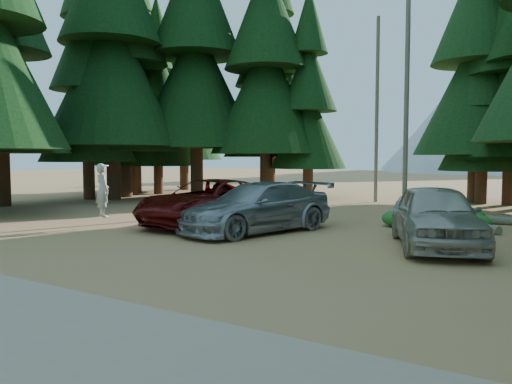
# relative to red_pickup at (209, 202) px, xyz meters

# --- Properties ---
(ground) EXTENTS (160.00, 160.00, 0.00)m
(ground) POSITION_rel_red_pickup_xyz_m (3.29, -3.75, -0.83)
(ground) COLOR #A78847
(ground) RESTS_ON ground
(forest_belt_north) EXTENTS (36.00, 7.00, 22.00)m
(forest_belt_north) POSITION_rel_red_pickup_xyz_m (3.29, 11.25, -0.83)
(forest_belt_north) COLOR black
(forest_belt_north) RESTS_ON ground
(forest_belt_west) EXTENTS (6.00, 22.00, 22.00)m
(forest_belt_west) POSITION_rel_red_pickup_xyz_m (-12.21, 0.25, -0.83)
(forest_belt_west) COLOR black
(forest_belt_west) RESTS_ON ground
(snag_front) EXTENTS (0.24, 0.24, 12.00)m
(snag_front) POSITION_rel_red_pickup_xyz_m (4.09, 10.75, 5.17)
(snag_front) COLOR #706B5A
(snag_front) RESTS_ON ground
(snag_back) EXTENTS (0.20, 0.20, 10.00)m
(snag_back) POSITION_rel_red_pickup_xyz_m (2.09, 12.25, 4.17)
(snag_back) COLOR #706B5A
(snag_back) RESTS_ON ground
(mountain_peak) EXTENTS (48.00, 50.00, 28.00)m
(mountain_peak) POSITION_rel_red_pickup_xyz_m (0.70, 84.48, 11.88)
(mountain_peak) COLOR #919599
(mountain_peak) RESTS_ON ground
(red_pickup) EXTENTS (2.94, 6.04, 1.65)m
(red_pickup) POSITION_rel_red_pickup_xyz_m (0.00, 0.00, 0.00)
(red_pickup) COLOR #560907
(red_pickup) RESTS_ON ground
(silver_minivan_center) EXTENTS (3.76, 6.01, 1.63)m
(silver_minivan_center) POSITION_rel_red_pickup_xyz_m (2.40, -0.55, -0.01)
(silver_minivan_center) COLOR #9D9FA5
(silver_minivan_center) RESTS_ON ground
(silver_minivan_right) EXTENTS (3.78, 5.46, 1.73)m
(silver_minivan_right) POSITION_rel_red_pickup_xyz_m (8.02, -0.36, 0.04)
(silver_minivan_right) COLOR #B0AC9C
(silver_minivan_right) RESTS_ON ground
(frisbee_player) EXTENTS (0.79, 0.65, 1.85)m
(frisbee_player) POSITION_rel_red_pickup_xyz_m (-2.61, -2.62, 0.49)
(frisbee_player) COLOR beige
(frisbee_player) RESTS_ON ground
(log_left) EXTENTS (3.94, 1.13, 0.28)m
(log_left) POSITION_rel_red_pickup_xyz_m (-1.60, 6.71, -0.68)
(log_left) COLOR #706B5A
(log_left) RESTS_ON ground
(log_mid) EXTENTS (2.82, 2.43, 0.28)m
(log_mid) POSITION_rel_red_pickup_xyz_m (7.93, 4.00, -0.68)
(log_mid) COLOR #706B5A
(log_mid) RESTS_ON ground
(shrub_far_left) EXTENTS (1.09, 1.09, 0.60)m
(shrub_far_left) POSITION_rel_red_pickup_xyz_m (-2.63, 6.14, -0.53)
(shrub_far_left) COLOR #216F26
(shrub_far_left) RESTS_ON ground
(shrub_left) EXTENTS (1.13, 1.13, 0.62)m
(shrub_left) POSITION_rel_red_pickup_xyz_m (1.18, 4.46, -0.52)
(shrub_left) COLOR #216F26
(shrub_left) RESTS_ON ground
(shrub_center_left) EXTENTS (1.21, 1.21, 0.67)m
(shrub_center_left) POSITION_rel_red_pickup_xyz_m (-0.21, 3.81, -0.49)
(shrub_center_left) COLOR #216F26
(shrub_center_left) RESTS_ON ground
(shrub_center_right) EXTENTS (1.05, 1.05, 0.58)m
(shrub_center_right) POSITION_rel_red_pickup_xyz_m (5.94, 3.15, -0.54)
(shrub_center_right) COLOR #216F26
(shrub_center_right) RESTS_ON ground
(shrub_right) EXTENTS (0.99, 0.99, 0.55)m
(shrub_right) POSITION_rel_red_pickup_xyz_m (8.50, 3.53, -0.55)
(shrub_right) COLOR #216F26
(shrub_right) RESTS_ON ground
(shrub_far_right) EXTENTS (1.15, 1.15, 0.63)m
(shrub_far_right) POSITION_rel_red_pickup_xyz_m (8.01, 4.99, -0.51)
(shrub_far_right) COLOR #216F26
(shrub_far_right) RESTS_ON ground
(shrub_edge_west) EXTENTS (0.73, 0.73, 0.40)m
(shrub_edge_west) POSITION_rel_red_pickup_xyz_m (-6.34, 4.36, -0.63)
(shrub_edge_west) COLOR #216F26
(shrub_edge_west) RESTS_ON ground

